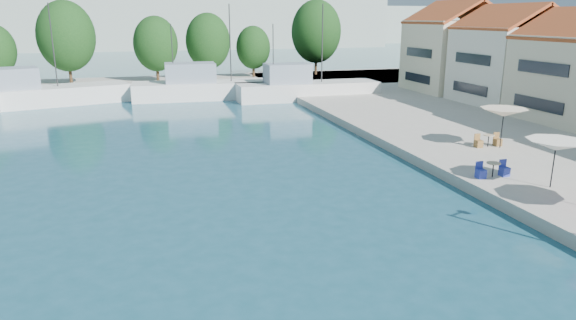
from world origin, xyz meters
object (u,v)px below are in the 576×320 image
object	(u,v)px
trawler_04	(304,89)
trawler_03	(211,88)
trawler_02	(35,95)
umbrella_white	(556,145)
umbrella_cream	(504,112)

from	to	relation	value
trawler_04	trawler_03	bearing A→B (deg)	159.35
trawler_02	trawler_03	distance (m)	17.31
trawler_02	trawler_03	size ratio (longest dim) A/B	0.99
trawler_04	umbrella_white	size ratio (longest dim) A/B	5.49
trawler_04	umbrella_white	xyz separation A→B (m)	(1.84, -32.91, 1.61)
trawler_03	umbrella_cream	size ratio (longest dim) A/B	6.13
trawler_02	umbrella_white	distance (m)	46.13
trawler_04	umbrella_cream	size ratio (longest dim) A/B	5.34
trawler_03	trawler_04	bearing A→B (deg)	-18.13
trawler_04	umbrella_white	world-z (taller)	trawler_04
umbrella_white	umbrella_cream	world-z (taller)	umbrella_cream
trawler_04	umbrella_cream	world-z (taller)	trawler_04
trawler_03	trawler_04	size ratio (longest dim) A/B	1.15
trawler_03	umbrella_cream	distance (m)	32.43
trawler_03	trawler_04	world-z (taller)	same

